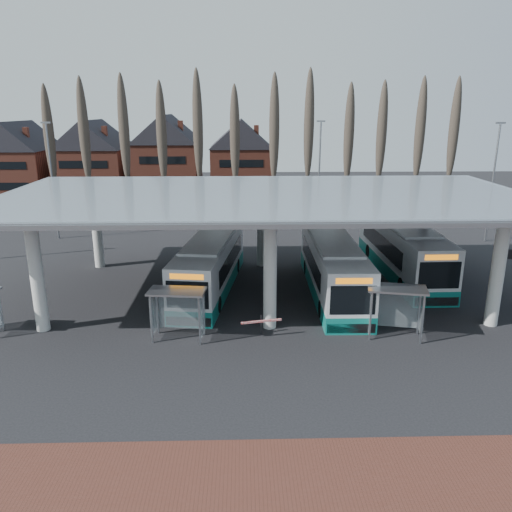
{
  "coord_description": "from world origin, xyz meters",
  "views": [
    {
      "loc": [
        -1.41,
        -22.04,
        11.28
      ],
      "look_at": [
        -0.61,
        7.0,
        2.64
      ],
      "focal_mm": 35.0,
      "sensor_mm": 36.0,
      "label": 1
    }
  ],
  "objects_px": {
    "bus_1": "(210,265)",
    "bus_2": "(333,267)",
    "bus_3": "(402,249)",
    "shelter_1": "(178,303)",
    "shelter_2": "(396,300)"
  },
  "relations": [
    {
      "from": "bus_1",
      "to": "bus_2",
      "type": "bearing_deg",
      "value": 1.21
    },
    {
      "from": "bus_2",
      "to": "bus_3",
      "type": "relative_size",
      "value": 0.96
    },
    {
      "from": "bus_2",
      "to": "bus_3",
      "type": "xyz_separation_m",
      "value": [
        5.58,
        3.81,
        0.07
      ]
    },
    {
      "from": "bus_1",
      "to": "bus_3",
      "type": "distance_m",
      "value": 13.63
    },
    {
      "from": "bus_1",
      "to": "shelter_1",
      "type": "relative_size",
      "value": 4.19
    },
    {
      "from": "bus_3",
      "to": "shelter_1",
      "type": "xyz_separation_m",
      "value": [
        -14.5,
        -10.15,
        0.19
      ]
    },
    {
      "from": "bus_3",
      "to": "shelter_1",
      "type": "distance_m",
      "value": 17.7
    },
    {
      "from": "bus_1",
      "to": "bus_2",
      "type": "distance_m",
      "value": 7.79
    },
    {
      "from": "bus_1",
      "to": "bus_2",
      "type": "relative_size",
      "value": 0.99
    },
    {
      "from": "shelter_2",
      "to": "bus_2",
      "type": "bearing_deg",
      "value": 119.49
    },
    {
      "from": "bus_2",
      "to": "shelter_1",
      "type": "xyz_separation_m",
      "value": [
        -8.92,
        -6.34,
        0.27
      ]
    },
    {
      "from": "shelter_1",
      "to": "shelter_2",
      "type": "height_order",
      "value": "shelter_2"
    },
    {
      "from": "bus_1",
      "to": "shelter_1",
      "type": "bearing_deg",
      "value": -91.4
    },
    {
      "from": "bus_3",
      "to": "shelter_2",
      "type": "height_order",
      "value": "bus_3"
    },
    {
      "from": "bus_1",
      "to": "shelter_2",
      "type": "xyz_separation_m",
      "value": [
        9.82,
        -7.35,
        0.36
      ]
    }
  ]
}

